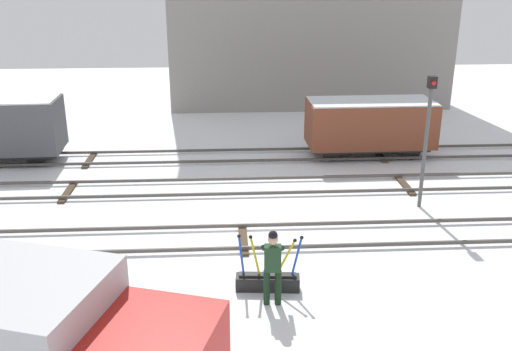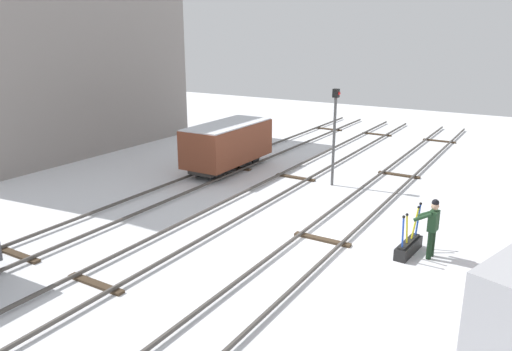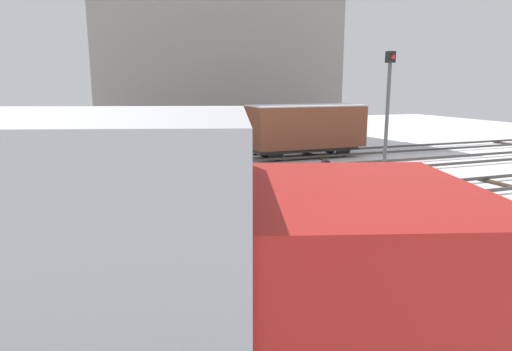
{
  "view_description": "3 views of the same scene",
  "coord_description": "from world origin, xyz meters",
  "views": [
    {
      "loc": [
        -0.49,
        -14.53,
        7.28
      ],
      "look_at": [
        0.45,
        1.54,
        1.39
      ],
      "focal_mm": 40.03,
      "sensor_mm": 36.0,
      "label": 1
    },
    {
      "loc": [
        -13.71,
        -5.86,
        6.52
      ],
      "look_at": [
        0.7,
        2.95,
        1.58
      ],
      "focal_mm": 34.55,
      "sensor_mm": 36.0,
      "label": 2
    },
    {
      "loc": [
        -3.42,
        -10.42,
        3.19
      ],
      "look_at": [
        0.58,
        0.5,
        0.82
      ],
      "focal_mm": 31.61,
      "sensor_mm": 36.0,
      "label": 3
    }
  ],
  "objects": [
    {
      "name": "freight_car_near_switch",
      "position": [
        5.4,
        7.42,
        1.33
      ],
      "size": [
        5.04,
        2.18,
        2.31
      ],
      "rotation": [
        0.0,
        0.0,
        0.01
      ],
      "color": "#2D2B28",
      "rests_on": "ground_plane"
    },
    {
      "name": "track_siding_far",
      "position": [
        0.0,
        7.42,
        0.11
      ],
      "size": [
        44.0,
        1.94,
        0.18
      ],
      "color": "#4C4742",
      "rests_on": "ground_plane"
    },
    {
      "name": "rail_worker",
      "position": [
        0.55,
        -3.24,
        1.06
      ],
      "size": [
        0.58,
        0.68,
        1.85
      ],
      "rotation": [
        0.0,
        0.0,
        -0.09
      ],
      "color": "black",
      "rests_on": "ground_plane"
    },
    {
      "name": "track_main_line",
      "position": [
        0.0,
        0.0,
        0.11
      ],
      "size": [
        44.0,
        1.94,
        0.18
      ],
      "color": "#4C4742",
      "rests_on": "ground_plane"
    },
    {
      "name": "track_siding_near",
      "position": [
        0.0,
        3.97,
        0.11
      ],
      "size": [
        44.0,
        1.94,
        0.18
      ],
      "color": "#4C4742",
      "rests_on": "ground_plane"
    },
    {
      "name": "switch_lever_frame",
      "position": [
        0.49,
        -2.64,
        0.25
      ],
      "size": [
        1.6,
        0.49,
        1.45
      ],
      "rotation": [
        0.0,
        0.0,
        -0.09
      ],
      "color": "black",
      "rests_on": "ground_plane"
    },
    {
      "name": "ground_plane",
      "position": [
        0.0,
        0.0,
        0.0
      ],
      "size": [
        60.0,
        60.0,
        0.0
      ],
      "primitive_type": "plane",
      "color": "white"
    },
    {
      "name": "signal_post",
      "position": [
        5.77,
        2.11,
        2.56
      ],
      "size": [
        0.24,
        0.32,
        4.23
      ],
      "color": "#4C4C4C",
      "rests_on": "ground_plane"
    }
  ]
}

